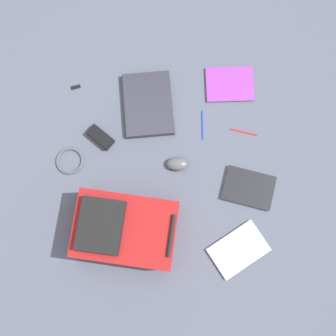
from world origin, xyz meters
TOP-DOWN VIEW (x-y plane):
  - ground_plane at (0.00, 0.00)m, footprint 3.40×3.40m
  - backpack at (0.28, -0.15)m, footprint 0.37×0.49m
  - laptop at (-0.33, -0.04)m, footprint 0.34×0.25m
  - book_red at (0.10, 0.43)m, footprint 0.23×0.27m
  - book_manual at (0.38, 0.36)m, footprint 0.27×0.30m
  - book_blue at (-0.42, 0.37)m, footprint 0.18×0.24m
  - computer_mouse at (-0.03, 0.09)m, footprint 0.07×0.11m
  - cable_coil at (-0.06, -0.42)m, footprint 0.13×0.13m
  - power_brick at (-0.17, -0.27)m, footprint 0.13×0.14m
  - pen_black at (-0.22, 0.22)m, footprint 0.14×0.01m
  - pen_blue at (-0.18, 0.42)m, footprint 0.04×0.13m
  - usb_stick at (-0.43, -0.40)m, footprint 0.03×0.05m

SIDE VIEW (x-z plane):
  - ground_plane at x=0.00m, z-range 0.00..0.00m
  - pen_blue at x=-0.18m, z-range 0.00..0.01m
  - usb_stick at x=-0.43m, z-range 0.00..0.01m
  - pen_black at x=-0.22m, z-range 0.00..0.01m
  - cable_coil at x=-0.06m, z-range 0.00..0.01m
  - book_blue at x=-0.42m, z-range 0.00..0.01m
  - book_manual at x=0.38m, z-range 0.00..0.02m
  - book_red at x=0.10m, z-range 0.00..0.02m
  - laptop at x=-0.33m, z-range 0.00..0.03m
  - power_brick at x=-0.17m, z-range 0.00..0.04m
  - computer_mouse at x=-0.03m, z-range 0.00..0.04m
  - backpack at x=0.28m, z-range -0.01..0.19m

